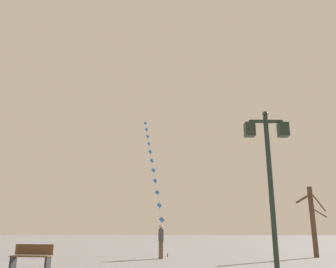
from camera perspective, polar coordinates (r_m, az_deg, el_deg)
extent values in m
plane|color=gray|center=(22.12, 2.01, -19.08)|extent=(160.00, 160.00, 0.00)
cylinder|color=#1E2D23|center=(10.07, 16.55, -9.79)|extent=(0.14, 0.14, 4.60)
sphere|color=#1E2D23|center=(10.55, 15.57, 3.18)|extent=(0.16, 0.16, 0.16)
cube|color=#1E2D23|center=(10.48, 15.66, 1.99)|extent=(0.97, 0.08, 0.08)
cube|color=#1E2D23|center=(10.28, 13.17, 0.69)|extent=(0.28, 0.28, 0.40)
cube|color=beige|center=(10.28, 13.17, 0.69)|extent=(0.19, 0.19, 0.30)
cube|color=#1E2D23|center=(10.56, 18.27, 0.65)|extent=(0.28, 0.28, 0.40)
cube|color=beige|center=(10.56, 18.27, 0.65)|extent=(0.19, 0.19, 0.30)
cylinder|color=brown|center=(20.23, -0.07, -19.18)|extent=(0.06, 0.06, 0.18)
cylinder|color=silver|center=(21.21, -0.57, -16.25)|extent=(0.35, 2.05, 1.87)
cylinder|color=silver|center=(22.77, -1.22, -12.66)|extent=(0.19, 1.05, 0.96)
cylinder|color=silver|center=(23.86, -1.60, -10.51)|extent=(0.19, 1.05, 0.96)
cylinder|color=silver|center=(24.99, -1.94, -8.55)|extent=(0.19, 1.05, 0.96)
cylinder|color=silver|center=(26.15, -2.25, -6.76)|extent=(0.19, 1.05, 0.96)
cylinder|color=silver|center=(27.33, -2.53, -5.13)|extent=(0.19, 1.05, 0.96)
cylinder|color=silver|center=(28.53, -2.78, -3.63)|extent=(0.19, 1.05, 0.96)
cylinder|color=silver|center=(29.74, -3.02, -2.26)|extent=(0.19, 1.05, 0.96)
cylinder|color=silver|center=(30.98, -3.23, -0.99)|extent=(0.19, 1.05, 0.96)
cylinder|color=silver|center=(32.23, -3.43, 0.18)|extent=(0.19, 1.05, 0.96)
cylinder|color=silver|center=(33.49, -3.61, 1.26)|extent=(0.19, 1.05, 0.96)
cube|color=blue|center=(22.23, -1.01, -13.81)|extent=(0.36, 0.09, 0.37)
cylinder|color=blue|center=(22.22, -1.02, -14.55)|extent=(0.03, 0.05, 0.28)
cube|color=blue|center=(23.31, -1.41, -11.56)|extent=(0.35, 0.15, 0.37)
cylinder|color=blue|center=(23.29, -1.42, -12.16)|extent=(0.02, 0.03, 0.20)
cube|color=blue|center=(24.42, -1.77, -9.51)|extent=(0.36, 0.11, 0.37)
cylinder|color=blue|center=(24.40, -1.78, -10.08)|extent=(0.03, 0.04, 0.20)
cube|color=blue|center=(25.56, -2.10, -7.64)|extent=(0.36, 0.11, 0.37)
cylinder|color=blue|center=(25.53, -2.10, -8.18)|extent=(0.03, 0.04, 0.19)
cube|color=blue|center=(26.73, -2.39, -5.93)|extent=(0.37, 0.02, 0.37)
cylinder|color=blue|center=(26.69, -2.40, -6.53)|extent=(0.02, 0.02, 0.27)
cube|color=blue|center=(27.92, -2.66, -4.36)|extent=(0.36, 0.11, 0.37)
cylinder|color=blue|center=(27.88, -2.66, -4.88)|extent=(0.02, 0.03, 0.22)
cube|color=blue|center=(29.13, -2.90, -2.93)|extent=(0.36, 0.06, 0.37)
cylinder|color=blue|center=(29.08, -2.91, -3.46)|extent=(0.02, 0.03, 0.25)
cube|color=blue|center=(30.36, -3.12, -1.61)|extent=(0.34, 0.16, 0.37)
cylinder|color=blue|center=(30.30, -3.13, -2.12)|extent=(0.04, 0.06, 0.26)
cube|color=blue|center=(31.60, -3.33, -0.39)|extent=(0.36, 0.10, 0.37)
cylinder|color=blue|center=(31.53, -3.34, -0.91)|extent=(0.02, 0.03, 0.29)
cube|color=blue|center=(32.86, -3.52, 0.73)|extent=(0.35, 0.13, 0.37)
cylinder|color=blue|center=(32.78, -3.53, 0.24)|extent=(0.03, 0.04, 0.29)
cube|color=blue|center=(34.13, -3.70, 1.77)|extent=(0.37, 0.02, 0.37)
cylinder|color=blue|center=(34.05, -3.70, 1.37)|extent=(0.02, 0.02, 0.21)
cube|color=brown|center=(19.05, -1.18, -18.33)|extent=(0.23, 0.32, 0.90)
cube|color=#3F3F47|center=(19.02, -1.16, -16.13)|extent=(0.28, 0.40, 0.60)
sphere|color=tan|center=(19.02, -1.16, -14.87)|extent=(0.22, 0.22, 0.22)
cylinder|color=#3F3F47|center=(19.24, -1.22, -15.62)|extent=(0.13, 0.40, 0.50)
cylinder|color=#4C3826|center=(21.44, 22.56, -13.00)|extent=(0.27, 0.27, 3.79)
cylinder|color=#4C3826|center=(21.96, 23.22, -10.03)|extent=(1.12, 0.68, 1.12)
cylinder|color=#4C3826|center=(21.75, 23.44, -11.69)|extent=(0.96, 0.33, 0.54)
cylinder|color=#4C3826|center=(20.98, 21.23, -9.77)|extent=(1.16, 0.81, 0.60)
cube|color=brown|center=(15.21, -21.46, -18.07)|extent=(1.65, 0.69, 0.04)
cube|color=brown|center=(15.38, -20.97, -17.18)|extent=(1.58, 0.32, 0.40)
cube|color=#262628|center=(15.59, -23.96, -18.57)|extent=(0.14, 0.39, 0.45)
cube|color=#262628|center=(14.88, -19.02, -19.24)|extent=(0.14, 0.39, 0.45)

